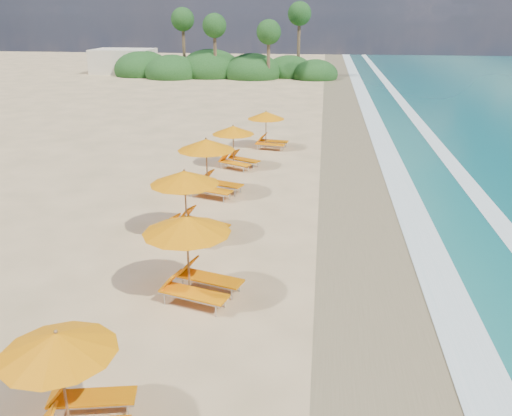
# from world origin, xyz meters

# --- Properties ---
(ground) EXTENTS (160.00, 160.00, 0.00)m
(ground) POSITION_xyz_m (0.00, 0.00, 0.00)
(ground) COLOR #DBB480
(ground) RESTS_ON ground
(wet_sand) EXTENTS (4.00, 160.00, 0.01)m
(wet_sand) POSITION_xyz_m (4.00, 0.00, 0.01)
(wet_sand) COLOR #897751
(wet_sand) RESTS_ON ground
(surf_foam) EXTENTS (4.00, 160.00, 0.01)m
(surf_foam) POSITION_xyz_m (6.70, 0.00, 0.03)
(surf_foam) COLOR white
(surf_foam) RESTS_ON ground
(station_1) EXTENTS (2.53, 2.43, 2.09)m
(station_1) POSITION_xyz_m (-2.19, -8.71, 1.17)
(station_1) COLOR olive
(station_1) RESTS_ON ground
(station_2) EXTENTS (2.93, 2.85, 2.34)m
(station_2) POSITION_xyz_m (-1.16, -3.74, 1.31)
(station_2) COLOR olive
(station_2) RESTS_ON ground
(station_3) EXTENTS (3.03, 2.99, 2.34)m
(station_3) POSITION_xyz_m (-2.23, 0.23, 1.31)
(station_3) COLOR olive
(station_3) RESTS_ON ground
(station_4) EXTENTS (3.06, 3.00, 2.39)m
(station_4) POSITION_xyz_m (-2.44, 4.62, 1.34)
(station_4) COLOR olive
(station_4) RESTS_ON ground
(station_5) EXTENTS (2.74, 2.74, 2.07)m
(station_5) POSITION_xyz_m (-2.06, 8.79, 1.16)
(station_5) COLOR olive
(station_5) RESTS_ON ground
(station_6) EXTENTS (2.47, 2.35, 2.08)m
(station_6) POSITION_xyz_m (-0.89, 12.81, 1.16)
(station_6) COLOR olive
(station_6) RESTS_ON ground
(treeline) EXTENTS (25.80, 8.80, 9.74)m
(treeline) POSITION_xyz_m (-9.94, 45.51, 1.00)
(treeline) COLOR #163D14
(treeline) RESTS_ON ground
(beach_building) EXTENTS (7.00, 5.00, 2.80)m
(beach_building) POSITION_xyz_m (-22.00, 48.00, 1.40)
(beach_building) COLOR beige
(beach_building) RESTS_ON ground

